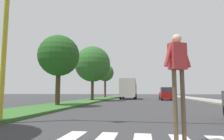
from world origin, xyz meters
TOP-DOWN VIEW (x-y plane):
  - ground_plane at (0.00, 30.00)m, footprint 140.00×140.00m
  - median_strip at (-6.94, 28.00)m, footprint 3.30×64.00m
  - tree_mid at (-6.96, 17.51)m, footprint 3.22×3.22m
  - tree_far at (-6.81, 27.29)m, footprint 4.54×4.54m
  - tree_distant at (-7.38, 38.50)m, footprint 3.16×3.16m
  - sidewalk_right at (7.65, 28.00)m, footprint 3.00×64.00m
  - traffic_light_gantry at (-3.40, 9.71)m, footprint 7.68×0.30m
  - pedestrian_performer at (0.38, 7.89)m, footprint 0.70×0.44m
  - sedan_midblock at (2.73, 31.64)m, footprint 1.77×4.09m
  - truck_box_delivery at (-2.77, 34.33)m, footprint 2.40×6.20m

SIDE VIEW (x-z plane):
  - ground_plane at x=0.00m, z-range 0.00..0.00m
  - median_strip at x=-6.94m, z-range 0.00..0.15m
  - sidewalk_right at x=7.65m, z-range 0.00..0.15m
  - sedan_midblock at x=2.73m, z-range -0.07..1.70m
  - truck_box_delivery at x=-2.77m, z-range 0.08..3.18m
  - pedestrian_performer at x=0.38m, z-range 0.42..2.91m
  - tree_mid at x=-6.96m, z-range 1.23..6.68m
  - traffic_light_gantry at x=-3.40m, z-range 1.31..7.31m
  - tree_distant at x=-7.38m, z-range 1.58..7.68m
  - tree_far at x=-6.81m, z-range 1.27..8.07m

